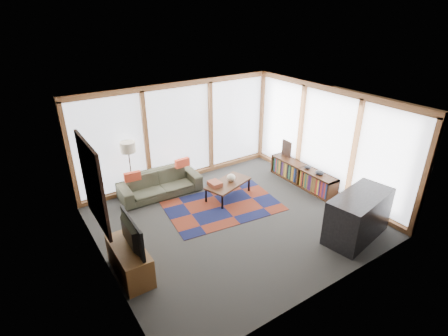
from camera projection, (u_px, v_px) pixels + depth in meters
ground at (234, 220)px, 7.64m from camera, size 5.50×5.50×0.00m
room_envelope at (239, 142)px, 7.66m from camera, size 5.52×5.02×2.62m
rug at (223, 206)px, 8.15m from camera, size 2.76×1.95×0.01m
sofa at (160, 184)px, 8.56m from camera, size 2.01×0.86×0.58m
pillow_left at (132, 176)px, 8.04m from camera, size 0.39×0.15×0.21m
pillow_right at (182, 163)px, 8.73m from camera, size 0.39×0.13×0.21m
floor_lamp at (131, 170)px, 8.31m from camera, size 0.36×0.36×1.41m
coffee_table at (228, 190)px, 8.49m from camera, size 1.27×0.91×0.38m
book_stack at (215, 184)px, 8.24m from camera, size 0.27×0.33×0.10m
vase at (231, 178)px, 8.44m from camera, size 0.25×0.25×0.19m
bookshelf at (302, 175)px, 9.04m from camera, size 0.37×2.05×0.51m
bowl_a at (320, 173)px, 8.49m from camera, size 0.22×0.22×0.10m
bowl_b at (308, 167)px, 8.79m from camera, size 0.19×0.19×0.08m
shelf_picture at (287, 149)px, 9.45m from camera, size 0.06×0.34×0.44m
tv_console at (130, 261)px, 6.01m from camera, size 0.47×1.13×0.56m
television at (127, 235)px, 5.74m from camera, size 0.15×0.98×0.56m
bar_counter at (358, 216)px, 6.92m from camera, size 1.59×0.95×0.95m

